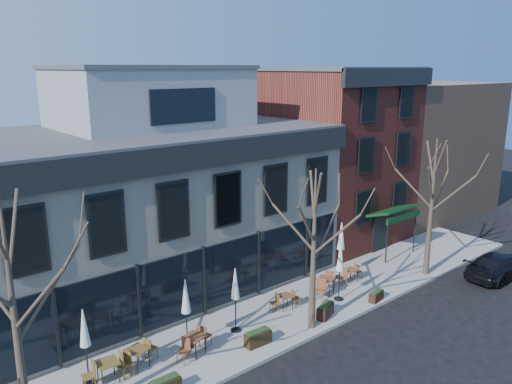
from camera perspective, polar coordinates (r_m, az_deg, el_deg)
ground at (r=23.66m, az=-5.97°, el=-14.12°), size 120.00×120.00×0.00m
sidewalk_front at (r=23.94m, az=3.66°, el=-13.51°), size 33.50×4.70×0.15m
corner_building at (r=26.09m, az=-12.36°, el=-0.51°), size 18.39×10.39×11.10m
red_brick_building at (r=33.64m, az=7.49°, el=4.53°), size 8.20×11.78×11.18m
bg_building at (r=42.14m, az=15.73°, el=5.16°), size 12.00×12.00×10.00m
tree_corner at (r=16.08m, az=-25.82°, el=-12.85°), size 3.93×3.98×7.92m
tree_mid at (r=21.14m, az=6.64°, el=-6.38°), size 3.50×3.55×7.04m
tree_right at (r=28.03m, az=19.44°, el=-1.47°), size 3.72×3.77×7.48m
parked_sedan at (r=30.42m, az=26.02°, el=-7.54°), size 4.80×2.15×1.37m
cafe_set_0 at (r=19.65m, az=-16.55°, el=-18.85°), size 1.90×0.83×0.98m
cafe_set_1 at (r=20.15m, az=-13.37°, el=-17.77°), size 1.87×0.94×0.96m
cafe_set_2 at (r=20.57m, az=-7.04°, el=-16.73°), size 1.89×1.02×0.97m
cafe_set_3 at (r=23.88m, az=3.37°, el=-12.24°), size 1.60×0.76×0.82m
cafe_set_4 at (r=25.43m, az=7.97°, el=-10.39°), size 1.98×1.15×1.02m
cafe_set_5 at (r=27.08m, az=10.77°, el=-9.16°), size 1.60×0.68×0.83m
umbrella_0 at (r=18.95m, az=-19.01°, el=-14.89°), size 0.47×0.47×2.93m
umbrella_1 at (r=20.34m, az=-8.03°, el=-12.14°), size 0.47×0.47×2.92m
umbrella_2 at (r=21.34m, az=-2.37°, el=-10.80°), size 0.46×0.46×2.87m
umbrella_3 at (r=24.36m, az=9.61°, el=-7.68°), size 0.47×0.47×2.91m
umbrella_4 at (r=26.75m, az=9.70°, el=-5.32°), size 0.50×0.50×3.12m
planter_1 at (r=21.13m, az=0.23°, el=-16.30°), size 1.15×0.51×0.63m
planter_2 at (r=23.40m, az=7.91°, el=-13.25°), size 1.19×0.79×0.62m
planter_3 at (r=25.33m, az=13.59°, el=-11.45°), size 0.95×0.50×0.50m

